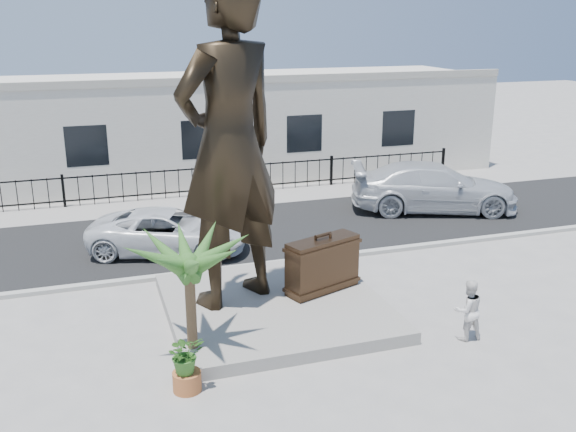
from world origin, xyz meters
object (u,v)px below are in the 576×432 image
statue (229,145)px  tourist (468,310)px  suitcase (323,265)px  car_white (169,231)px

statue → tourist: statue is taller
suitcase → car_white: suitcase is taller
suitcase → car_white: bearing=103.9°
tourist → car_white: tourist is taller
suitcase → tourist: suitcase is taller
tourist → suitcase: bearing=-49.1°
suitcase → car_white: 5.79m
car_white → statue: bearing=-148.3°
statue → car_white: bearing=-103.5°
statue → suitcase: size_ratio=3.95×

